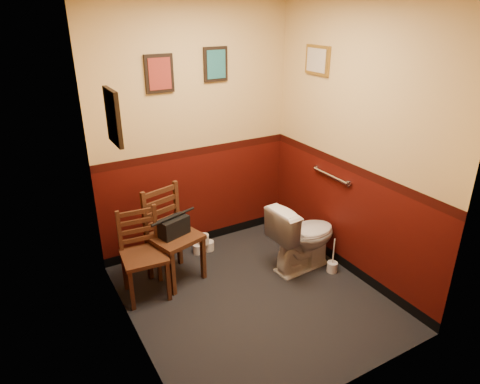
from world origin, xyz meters
The scene contains 16 objects.
floor centered at (0.00, 0.00, 0.00)m, with size 2.20×2.40×0.00m, color black.
wall_back centered at (0.00, 1.20, 1.35)m, with size 2.20×2.70×0.00m, color #420C07.
wall_front centered at (0.00, -1.20, 1.35)m, with size 2.20×2.70×0.00m, color #420C07.
wall_left centered at (-1.10, 0.00, 1.35)m, with size 2.40×2.70×0.00m, color #420C07.
wall_right centered at (1.10, 0.00, 1.35)m, with size 2.40×2.70×0.00m, color #420C07.
grab_bar centered at (1.07, 0.25, 0.95)m, with size 0.05×0.56×0.06m.
framed_print_back_a centered at (-0.35, 1.18, 1.95)m, with size 0.28×0.04×0.36m.
framed_print_back_b centered at (0.25, 1.18, 2.00)m, with size 0.26×0.04×0.34m.
framed_print_left centered at (-1.08, 0.10, 1.85)m, with size 0.04×0.30×0.38m.
framed_print_right centered at (1.08, 0.60, 2.05)m, with size 0.04×0.34×0.28m.
toilet centered at (0.72, 0.20, 0.36)m, with size 0.41×0.74×0.73m, color white.
toilet_brush centered at (0.94, -0.04, 0.06)m, with size 0.11×0.11×0.39m.
chair_left centered at (-0.85, 0.59, 0.42)m, with size 0.43×0.43×0.84m.
chair_right centered at (-0.51, 0.70, 0.48)m, with size 0.55×0.55×0.95m.
handbag centered at (-0.50, 0.66, 0.59)m, with size 0.32×0.23×0.21m.
tp_stack centered at (-0.05, 0.98, 0.09)m, with size 0.25×0.13×0.22m.
Camera 1 is at (-1.76, -2.81, 2.55)m, focal length 32.00 mm.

